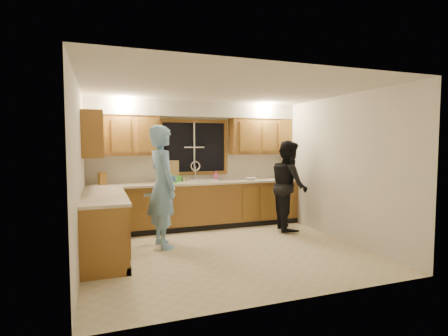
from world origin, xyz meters
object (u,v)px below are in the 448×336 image
Objects in this scene: man at (163,186)px; dish_crate at (174,179)px; stove at (104,236)px; soap_bottle at (216,176)px; dishwasher at (155,210)px; woman at (289,185)px; bowl at (251,179)px; knife_block at (102,179)px; sink at (198,184)px.

dish_crate is at bearing -29.74° from man.
soap_bottle is at bearing 41.93° from stove.
soap_bottle reaches higher than dishwasher.
man is at bearing -136.80° from soap_bottle.
woman is 0.86m from bowl.
bowl is (-0.50, 0.69, 0.08)m from woman.
man is at bearing 111.52° from woman.
knife_block is at bearing 174.28° from dishwasher.
dishwasher is 0.42× the size of man.
soap_bottle is (1.28, 0.20, 0.60)m from dishwasher.
man is at bearing -129.96° from sink.
knife_block is at bearing 176.90° from dish_crate.
dish_crate reaches higher than bowl.
bowl is (1.12, -0.06, 0.08)m from sink.
stove is at bearing 121.45° from man.
dishwasher is 2.04m from stove.
soap_bottle is at bearing 10.81° from dish_crate.
sink is 0.49m from dish_crate.
man is (-0.89, -1.06, 0.12)m from sink.
dish_crate is (1.32, -0.07, -0.05)m from knife_block.
knife_block is (-3.41, 0.83, 0.17)m from woman.
knife_block is at bearing 89.77° from stove.
dish_crate is at bearing 84.61° from woman.
woman is 7.55× the size of knife_block.
dishwasher is 0.69m from dish_crate.
knife_block is at bearing -177.38° from soap_bottle.
dishwasher is at bearing 87.94° from woman.
stove is (-0.95, -1.81, 0.04)m from dishwasher.
sink reaches higher than knife_block.
knife_block reaches higher than soap_bottle.
bowl is at bearing 50.82° from woman.
sink is at bearing -1.01° from dish_crate.
dish_crate is at bearing 54.10° from stove.
dishwasher is 0.91× the size of stove.
sink reaches higher than stove.
stove is at bearing -138.07° from soap_bottle.
soap_bottle is at bearing -55.36° from man.
woman reaches higher than dish_crate.
dish_crate is at bearing 3.49° from dishwasher.
stove is 3.61m from woman.
sink is 0.96m from dishwasher.
bowl is (0.68, -0.24, -0.07)m from soap_bottle.
dishwasher is at bearing -30.66° from knife_block.
knife_block is 0.86× the size of dish_crate.
knife_block is (-1.79, 0.08, 0.17)m from sink.
dish_crate is at bearing -169.19° from soap_bottle.
woman is at bearing -38.60° from knife_block.
bowl is (1.59, -0.07, -0.04)m from dish_crate.
bowl is (2.91, -0.14, -0.09)m from knife_block.
woman is at bearing -16.57° from dishwasher.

